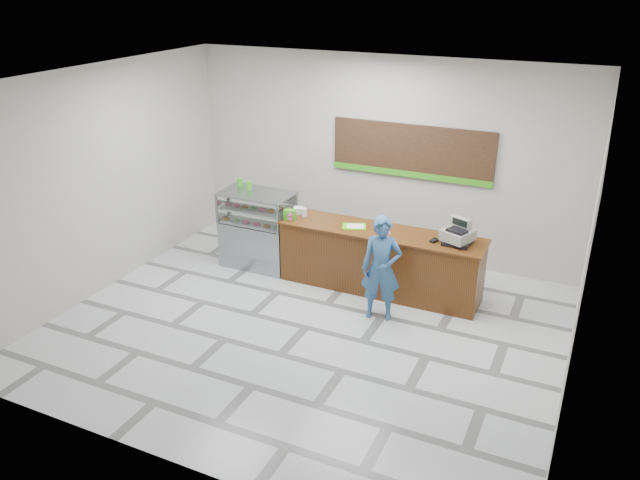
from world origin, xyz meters
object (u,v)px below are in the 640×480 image
at_px(sales_counter, 380,260).
at_px(customer, 381,268).
at_px(serving_tray, 354,226).
at_px(cash_register, 458,235).
at_px(display_case, 258,229).

bearing_deg(sales_counter, customer, -69.17).
relative_size(serving_tray, customer, 0.28).
distance_m(sales_counter, cash_register, 1.36).
relative_size(sales_counter, serving_tray, 7.44).
distance_m(cash_register, serving_tray, 1.63).
bearing_deg(customer, serving_tray, 120.73).
xyz_separation_m(cash_register, serving_tray, (-1.62, -0.06, -0.13)).
height_order(sales_counter, serving_tray, serving_tray).
xyz_separation_m(sales_counter, customer, (0.30, -0.80, 0.28)).
bearing_deg(customer, cash_register, 29.32).
bearing_deg(serving_tray, customer, -67.26).
xyz_separation_m(sales_counter, serving_tray, (-0.43, -0.04, 0.52)).
distance_m(serving_tray, customer, 1.08).
bearing_deg(display_case, customer, -17.56).
bearing_deg(display_case, cash_register, 0.31).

